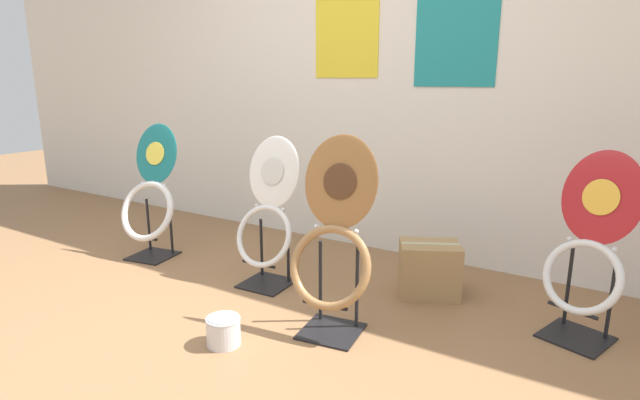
{
  "coord_description": "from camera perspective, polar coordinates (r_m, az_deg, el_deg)",
  "views": [
    {
      "loc": [
        1.7,
        -1.25,
        1.21
      ],
      "look_at": [
        0.28,
        1.05,
        0.55
      ],
      "focal_mm": 28.0,
      "sensor_mm": 36.0,
      "label": 1
    }
  ],
  "objects": [
    {
      "name": "ground_plane",
      "position": [
        2.44,
        -19.75,
        -16.98
      ],
      "size": [
        14.0,
        14.0,
        0.0
      ],
      "primitive_type": "plane",
      "color": "#8E6642"
    },
    {
      "name": "toilet_seat_display_white_plain",
      "position": [
        2.96,
        -5.92,
        -1.46
      ],
      "size": [
        0.38,
        0.32,
        0.89
      ],
      "color": "black",
      "rests_on": "ground_plane"
    },
    {
      "name": "paint_can",
      "position": [
        2.44,
        -10.98,
        -14.36
      ],
      "size": [
        0.16,
        0.16,
        0.14
      ],
      "color": "silver",
      "rests_on": "ground_plane"
    },
    {
      "name": "toilet_seat_display_woodgrain",
      "position": [
        2.37,
        1.54,
        -5.36
      ],
      "size": [
        0.43,
        0.35,
        0.96
      ],
      "color": "black",
      "rests_on": "ground_plane"
    },
    {
      "name": "wall_back",
      "position": [
        3.62,
        3.9,
        15.1
      ],
      "size": [
        8.0,
        0.07,
        2.6
      ],
      "color": "silver",
      "rests_on": "ground_plane"
    },
    {
      "name": "toilet_seat_display_teal_sax",
      "position": [
        3.6,
        -18.84,
        0.07
      ],
      "size": [
        0.45,
        0.37,
        0.91
      ],
      "color": "black",
      "rests_on": "ground_plane"
    },
    {
      "name": "storage_box",
      "position": [
        2.93,
        12.37,
        -7.74
      ],
      "size": [
        0.41,
        0.37,
        0.31
      ],
      "color": "#A37F51",
      "rests_on": "ground_plane"
    },
    {
      "name": "toilet_seat_display_crimson_swirl",
      "position": [
        2.63,
        28.38,
        -5.29
      ],
      "size": [
        0.42,
        0.37,
        0.9
      ],
      "color": "black",
      "rests_on": "ground_plane"
    }
  ]
}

